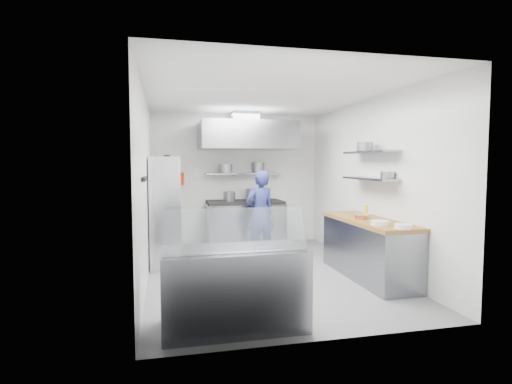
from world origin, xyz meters
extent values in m
plane|color=slate|center=(0.00, 0.00, 0.00)|extent=(5.00, 5.00, 0.00)
plane|color=silver|center=(0.00, 0.00, 2.80)|extent=(5.00, 5.00, 0.00)
cube|color=white|center=(0.00, 2.50, 1.40)|extent=(3.60, 2.80, 0.02)
cube|color=white|center=(0.00, -2.50, 1.40)|extent=(3.60, 2.80, 0.02)
cube|color=white|center=(-1.80, 0.00, 1.40)|extent=(2.80, 5.00, 0.02)
cube|color=white|center=(1.80, 0.00, 1.40)|extent=(2.80, 5.00, 0.02)
cube|color=gray|center=(0.10, 2.10, 0.45)|extent=(1.60, 0.80, 0.90)
cube|color=black|center=(0.10, 2.10, 0.93)|extent=(1.57, 0.78, 0.06)
cylinder|color=slate|center=(-0.24, 2.03, 1.06)|extent=(0.25, 0.25, 0.20)
cylinder|color=slate|center=(0.30, 2.24, 1.08)|extent=(0.30, 0.30, 0.24)
cube|color=gray|center=(0.10, 2.34, 1.52)|extent=(1.60, 0.30, 0.04)
cylinder|color=slate|center=(-0.30, 2.12, 1.63)|extent=(0.28, 0.28, 0.18)
cylinder|color=slate|center=(0.46, 2.44, 1.65)|extent=(0.28, 0.28, 0.22)
cube|color=gray|center=(0.10, 1.93, 2.30)|extent=(1.90, 1.15, 0.55)
cube|color=slate|center=(0.10, 2.15, 2.68)|extent=(0.55, 0.55, 0.24)
cube|color=#B82B0E|center=(-1.25, 2.44, 1.42)|extent=(0.22, 0.10, 0.26)
imported|color=navy|center=(0.22, 1.22, 0.80)|extent=(0.66, 0.52, 1.60)
cube|color=silver|center=(-1.53, 0.84, 0.93)|extent=(0.50, 0.90, 1.85)
cube|color=white|center=(-1.53, 1.07, 0.80)|extent=(0.15, 0.18, 0.17)
cube|color=yellow|center=(-1.53, 1.28, 1.30)|extent=(0.15, 0.19, 0.17)
cylinder|color=black|center=(-1.48, 1.08, 1.80)|extent=(0.12, 0.12, 0.18)
cube|color=black|center=(-1.78, -0.90, 1.55)|extent=(0.04, 0.55, 0.05)
cube|color=gray|center=(1.48, -0.60, 0.42)|extent=(0.62, 2.00, 0.84)
cube|color=brown|center=(1.48, -0.60, 0.87)|extent=(0.65, 2.04, 0.06)
cylinder|color=white|center=(1.47, -1.52, 0.93)|extent=(0.22, 0.22, 0.06)
cylinder|color=white|center=(1.34, -1.17, 0.93)|extent=(0.24, 0.24, 0.06)
cylinder|color=#BE6835|center=(1.37, -0.57, 0.93)|extent=(0.18, 0.18, 0.06)
cylinder|color=yellow|center=(1.61, -0.27, 0.99)|extent=(0.06, 0.06, 0.18)
imported|color=white|center=(1.43, -0.47, 0.92)|extent=(0.27, 0.27, 0.05)
cube|color=gray|center=(1.64, -0.30, 1.50)|extent=(0.30, 1.30, 0.04)
cube|color=gray|center=(1.64, -0.30, 1.92)|extent=(0.30, 1.30, 0.04)
cylinder|color=slate|center=(1.71, -0.73, 1.57)|extent=(0.21, 0.21, 0.10)
cylinder|color=slate|center=(1.59, -0.23, 2.01)|extent=(0.25, 0.25, 0.14)
cube|color=gray|center=(-0.83, -2.00, 0.42)|extent=(1.50, 0.70, 0.85)
cube|color=silver|center=(-0.83, -2.12, 1.07)|extent=(1.47, 0.19, 0.42)
camera|label=1|loc=(-1.51, -6.07, 1.75)|focal=28.00mm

